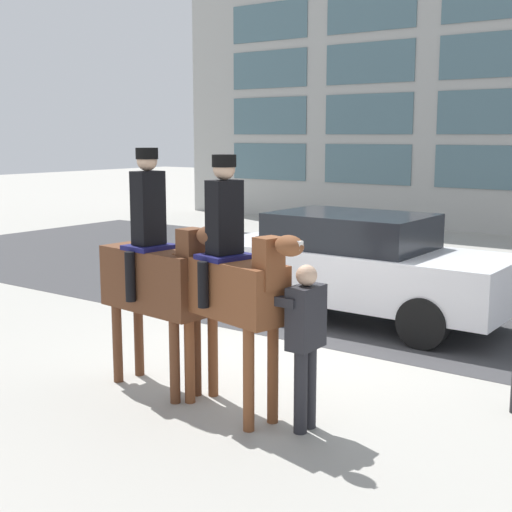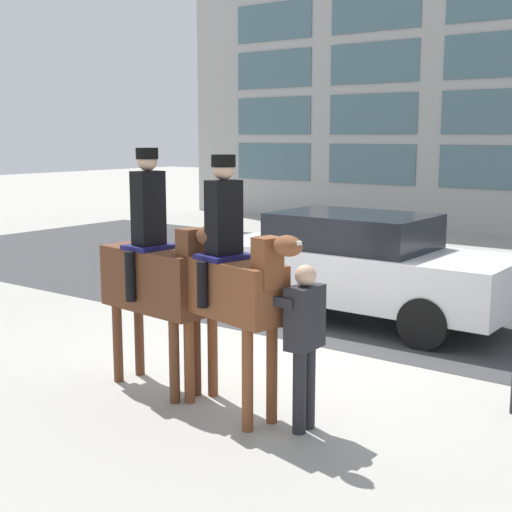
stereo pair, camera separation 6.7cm
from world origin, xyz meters
TOP-DOWN VIEW (x-y plane):
  - ground_plane at (0.00, 0.00)m, footprint 80.00×80.00m
  - road_surface at (0.00, 4.75)m, footprint 25.64×8.50m
  - mounted_horse_lead at (-0.53, -1.92)m, footprint 1.82×0.65m
  - mounted_horse_companion at (0.57, -1.99)m, footprint 1.76×0.73m
  - pedestrian_bystander at (1.38, -1.92)m, footprint 0.82×0.43m
  - street_car_near_lane at (-0.22, 2.08)m, footprint 4.62×1.88m

SIDE VIEW (x-z plane):
  - ground_plane at x=0.00m, z-range 0.00..0.00m
  - road_surface at x=0.00m, z-range 0.00..0.01m
  - street_car_near_lane at x=-0.22m, z-range 0.04..1.67m
  - pedestrian_bystander at x=1.38m, z-range 0.14..1.76m
  - mounted_horse_lead at x=-0.53m, z-range 0.00..2.66m
  - mounted_horse_companion at x=0.57m, z-range 0.07..2.68m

